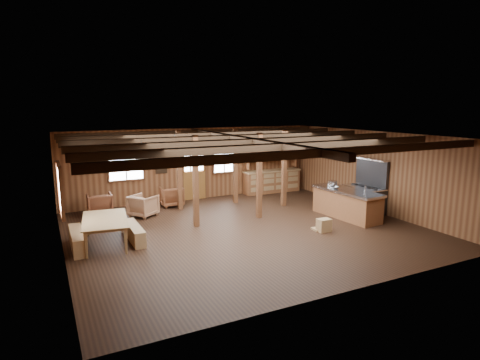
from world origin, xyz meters
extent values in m
cube|color=black|center=(0.00, 0.00, -0.01)|extent=(10.00, 9.00, 0.02)
cube|color=black|center=(0.00, 0.00, 2.81)|extent=(10.00, 9.00, 0.02)
cube|color=#562E18|center=(-5.01, 0.00, 1.40)|extent=(0.02, 9.00, 2.80)
cube|color=#562E18|center=(5.01, 0.00, 1.40)|extent=(0.02, 9.00, 2.80)
cube|color=#562E18|center=(0.00, 4.51, 1.40)|extent=(10.00, 0.02, 2.80)
cube|color=#562E18|center=(0.00, -4.51, 1.40)|extent=(10.00, 0.02, 2.80)
cube|color=black|center=(0.00, -3.50, 2.68)|extent=(9.80, 0.12, 0.18)
cube|color=black|center=(0.00, -2.00, 2.68)|extent=(9.80, 0.12, 0.18)
cube|color=black|center=(0.00, -0.50, 2.68)|extent=(9.80, 0.12, 0.18)
cube|color=black|center=(0.00, 1.00, 2.68)|extent=(9.80, 0.12, 0.18)
cube|color=black|center=(0.00, 2.50, 2.68)|extent=(9.80, 0.12, 0.18)
cube|color=black|center=(0.00, 3.80, 2.68)|extent=(9.80, 0.12, 0.18)
cube|color=black|center=(0.00, 0.00, 2.68)|extent=(0.18, 8.82, 0.18)
cube|color=#482814|center=(-1.20, 1.00, 1.40)|extent=(0.15, 0.15, 2.80)
cube|color=#482814|center=(-1.00, 3.20, 1.40)|extent=(0.15, 0.15, 2.80)
cube|color=#482814|center=(1.00, 1.00, 1.40)|extent=(0.15, 0.15, 2.80)
cube|color=#482814|center=(1.20, 3.20, 1.40)|extent=(0.15, 0.15, 2.80)
cube|color=#482814|center=(2.60, 2.00, 1.40)|extent=(0.15, 0.15, 2.80)
cube|color=brown|center=(0.00, 4.45, 0.55)|extent=(0.90, 0.06, 1.10)
cube|color=#482814|center=(-0.48, 4.45, 1.05)|extent=(0.06, 0.08, 2.10)
cube|color=#482814|center=(0.48, 4.45, 1.05)|extent=(0.06, 0.08, 2.10)
cube|color=#482814|center=(0.00, 4.45, 2.12)|extent=(1.02, 0.08, 0.06)
cube|color=white|center=(0.00, 4.45, 1.55)|extent=(0.84, 0.02, 0.90)
cube|color=white|center=(-2.60, 4.46, 1.60)|extent=(1.20, 0.02, 1.20)
cube|color=#482814|center=(-2.60, 4.46, 1.60)|extent=(1.32, 0.06, 1.32)
cube|color=white|center=(1.30, 4.46, 1.60)|extent=(0.90, 0.02, 1.20)
cube|color=#482814|center=(1.30, 4.46, 1.60)|extent=(1.02, 0.06, 1.32)
cube|color=white|center=(-4.96, 0.50, 1.60)|extent=(0.02, 1.20, 1.20)
cube|color=#482814|center=(-4.96, 0.50, 1.60)|extent=(0.14, 1.24, 1.32)
cube|color=beige|center=(-1.30, 4.46, 1.80)|extent=(0.50, 0.03, 0.40)
cube|color=black|center=(-1.30, 4.45, 1.80)|extent=(0.55, 0.02, 0.45)
cube|color=beige|center=(-1.90, 4.46, 1.70)|extent=(0.35, 0.03, 0.45)
cube|color=black|center=(-1.90, 4.45, 1.70)|extent=(0.40, 0.02, 0.50)
cube|color=beige|center=(-1.30, 4.46, 1.30)|extent=(0.40, 0.03, 0.30)
cube|color=black|center=(-1.30, 4.45, 1.30)|extent=(0.45, 0.02, 0.35)
cube|color=brown|center=(3.40, 4.20, 0.45)|extent=(2.50, 0.55, 0.90)
cube|color=#977245|center=(3.40, 4.18, 0.93)|extent=(2.55, 0.60, 0.06)
cube|color=brown|center=(3.40, 4.25, 1.40)|extent=(2.30, 0.35, 0.04)
cube|color=brown|center=(3.40, 4.25, 1.75)|extent=(2.30, 0.35, 0.04)
cube|color=brown|center=(3.40, 4.25, 2.10)|extent=(2.30, 0.35, 0.04)
cube|color=brown|center=(2.25, 4.25, 1.75)|extent=(0.04, 0.35, 1.40)
cube|color=brown|center=(4.55, 4.25, 1.75)|extent=(0.04, 0.35, 1.40)
cylinder|color=#2A2A2C|center=(-3.00, 0.00, 2.58)|extent=(0.02, 0.02, 0.45)
cone|color=white|center=(-3.00, 0.00, 2.25)|extent=(0.36, 0.36, 0.22)
cylinder|color=#2A2A2C|center=(-1.50, 2.00, 2.58)|extent=(0.02, 0.02, 0.45)
cone|color=white|center=(-1.50, 2.00, 2.25)|extent=(0.36, 0.36, 0.22)
cylinder|color=#2A2A2C|center=(3.25, 0.30, 2.55)|extent=(0.04, 3.00, 0.04)
cylinder|color=#2A2A2C|center=(3.16, -1.05, 2.41)|extent=(0.01, 0.01, 0.27)
cylinder|color=silver|center=(3.16, -1.05, 2.21)|extent=(0.21, 0.21, 0.14)
cylinder|color=#2A2A2C|center=(3.20, -0.60, 2.42)|extent=(0.01, 0.01, 0.25)
cylinder|color=#2A2A2C|center=(3.20, -0.60, 2.23)|extent=(0.20, 0.20, 0.14)
cylinder|color=#2A2A2C|center=(3.30, -0.15, 2.47)|extent=(0.01, 0.01, 0.15)
cylinder|color=silver|center=(3.30, -0.15, 2.33)|extent=(0.27, 0.27, 0.14)
cylinder|color=#2A2A2C|center=(3.26, 0.30, 2.41)|extent=(0.01, 0.01, 0.29)
cylinder|color=#2A2A2C|center=(3.26, 0.30, 2.19)|extent=(0.22, 0.22, 0.14)
cylinder|color=#2A2A2C|center=(3.33, 0.75, 2.41)|extent=(0.01, 0.01, 0.28)
cylinder|color=silver|center=(3.33, 0.75, 2.20)|extent=(0.25, 0.25, 0.14)
cylinder|color=#2A2A2C|center=(3.25, 1.20, 2.42)|extent=(0.01, 0.01, 0.27)
cylinder|color=#2A2A2C|center=(3.25, 1.20, 2.21)|extent=(0.22, 0.22, 0.14)
cylinder|color=#2A2A2C|center=(3.18, 1.65, 2.42)|extent=(0.01, 0.01, 0.27)
cylinder|color=silver|center=(3.18, 1.65, 2.21)|extent=(0.25, 0.25, 0.14)
cube|color=brown|center=(3.60, -0.27, 0.43)|extent=(0.96, 2.45, 0.86)
cube|color=silver|center=(3.60, -0.27, 0.90)|extent=(1.05, 2.55, 0.08)
cylinder|color=#2A2A2C|center=(3.60, -0.87, 0.90)|extent=(0.44, 0.44, 0.06)
cylinder|color=silver|center=(3.80, -0.87, 1.05)|extent=(0.03, 0.03, 0.30)
cube|color=#977245|center=(1.98, -1.17, 0.19)|extent=(0.44, 0.32, 0.38)
cube|color=#2A2A2C|center=(4.60, 0.00, 0.43)|extent=(0.76, 1.43, 0.86)
cube|color=silver|center=(4.60, 0.00, 0.88)|extent=(0.78, 1.45, 0.04)
cube|color=#2A2A2C|center=(4.92, 0.00, 1.38)|extent=(0.12, 1.43, 0.95)
cube|color=silver|center=(4.80, 0.00, 1.86)|extent=(0.40, 1.53, 0.05)
imported|color=olive|center=(-3.90, 0.52, 0.36)|extent=(1.37, 2.15, 0.71)
cube|color=#977245|center=(-4.65, 0.52, 0.23)|extent=(0.31, 1.68, 0.46)
cube|color=#977245|center=(-3.19, 0.52, 0.22)|extent=(0.29, 1.57, 0.43)
imported|color=brown|center=(-3.67, 3.69, 0.37)|extent=(0.80, 0.83, 0.74)
imported|color=brown|center=(-1.13, 3.80, 0.36)|extent=(0.80, 0.82, 0.72)
imported|color=#8C5F3F|center=(-2.39, 2.86, 0.36)|extent=(1.11, 1.10, 0.73)
cylinder|color=silver|center=(3.53, 0.39, 1.04)|extent=(0.32, 0.32, 0.19)
imported|color=silver|center=(3.34, 0.06, 0.97)|extent=(0.31, 0.31, 0.07)
camera|label=1|loc=(-5.29, -10.23, 3.67)|focal=30.00mm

